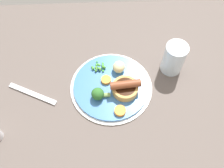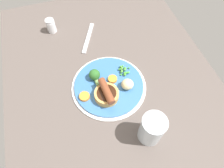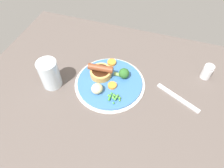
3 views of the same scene
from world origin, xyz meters
TOP-DOWN VIEW (x-y plane):
  - dining_table at (0.00, 0.00)cm, footprint 110.00×80.00cm
  - dinner_plate at (-2.55, 1.95)cm, footprint 27.83×27.83cm
  - sausage_pudding at (-7.08, 4.12)cm, footprint 10.04×8.65cm
  - pea_pile at (1.33, -5.28)cm, footprint 5.19×4.61cm
  - broccoli_floret_near at (1.76, 6.06)cm, footprint 6.16×4.19cm
  - potato_chunk_0 at (-5.50, -4.17)cm, footprint 5.63×5.75cm
  - carrot_slice_0 at (-4.96, 11.66)cm, footprint 4.62×4.62cm
  - carrot_slice_2 at (-0.92, -0.49)cm, footprint 4.23×4.23cm
  - fork at (23.98, 3.37)cm, footprint 16.90×9.28cm
  - drinking_glass at (-24.12, -5.08)cm, footprint 7.44×7.44cm
  - salt_shaker at (33.25, 17.62)cm, footprint 3.91×3.91cm

SIDE VIEW (x-z plane):
  - dining_table at x=0.00cm, z-range 0.00..3.00cm
  - fork at x=23.98cm, z-range 3.00..3.60cm
  - dinner_plate at x=-2.55cm, z-range 2.87..4.27cm
  - carrot_slice_2 at x=-0.92cm, z-range 4.40..5.47cm
  - carrot_slice_0 at x=-4.96cm, z-range 4.40..5.58cm
  - pea_pile at x=1.33cm, z-range 4.40..6.23cm
  - salt_shaker at x=33.25cm, z-range 2.96..9.25cm
  - potato_chunk_0 at x=-5.50cm, z-range 4.40..8.19cm
  - broccoli_floret_near at x=1.76cm, z-range 4.30..8.49cm
  - sausage_pudding at x=-7.08cm, z-range 3.78..9.10cm
  - drinking_glass at x=-24.12cm, z-range 3.00..14.78cm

